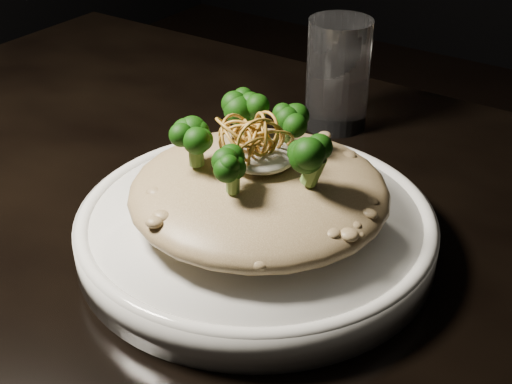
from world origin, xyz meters
TOP-DOWN VIEW (x-y plane):
  - table at (0.00, 0.00)m, footprint 1.10×0.80m
  - plate at (0.06, -0.00)m, footprint 0.31×0.31m
  - risotto at (0.06, -0.00)m, footprint 0.22×0.22m
  - broccoli at (0.06, -0.00)m, footprint 0.15×0.15m
  - cheese at (0.06, 0.00)m, footprint 0.06×0.06m
  - shallots at (0.05, -0.00)m, footprint 0.06×0.06m
  - drinking_glass at (-0.00, 0.25)m, footprint 0.08×0.08m

SIDE VIEW (x-z plane):
  - table at x=0.00m, z-range 0.29..1.04m
  - plate at x=0.06m, z-range 0.75..0.78m
  - risotto at x=0.06m, z-range 0.78..0.83m
  - drinking_glass at x=0.00m, z-range 0.75..0.88m
  - cheese at x=0.06m, z-range 0.83..0.85m
  - broccoli at x=0.06m, z-range 0.83..0.88m
  - shallots at x=0.05m, z-range 0.85..0.88m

